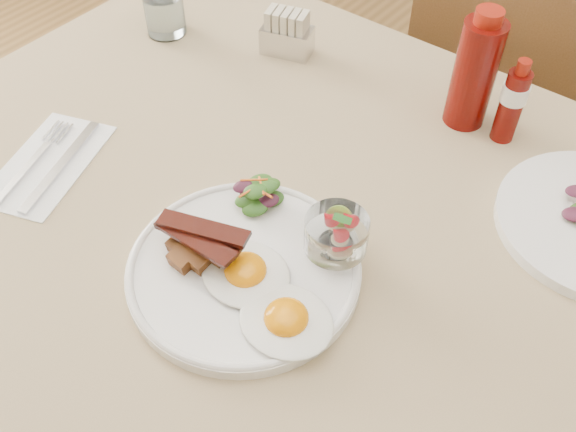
# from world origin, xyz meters

# --- Properties ---
(table) EXTENTS (1.33, 0.88, 0.75)m
(table) POSITION_xyz_m (0.00, 0.00, 0.66)
(table) COLOR brown
(table) RESTS_ON ground
(chair_far) EXTENTS (0.42, 0.42, 0.93)m
(chair_far) POSITION_xyz_m (0.00, 0.66, 0.52)
(chair_far) COLOR brown
(chair_far) RESTS_ON ground
(main_plate) EXTENTS (0.28, 0.28, 0.02)m
(main_plate) POSITION_xyz_m (-0.05, -0.13, 0.76)
(main_plate) COLOR white
(main_plate) RESTS_ON table
(fried_eggs) EXTENTS (0.21, 0.15, 0.03)m
(fried_eggs) POSITION_xyz_m (-0.00, -0.15, 0.78)
(fried_eggs) COLOR white
(fried_eggs) RESTS_ON main_plate
(bacon_potato_pile) EXTENTS (0.12, 0.07, 0.05)m
(bacon_potato_pile) POSITION_xyz_m (-0.10, -0.15, 0.79)
(bacon_potato_pile) COLOR brown
(bacon_potato_pile) RESTS_ON main_plate
(side_salad) EXTENTS (0.07, 0.06, 0.04)m
(side_salad) POSITION_xyz_m (-0.10, -0.04, 0.79)
(side_salad) COLOR #1C4A13
(side_salad) RESTS_ON main_plate
(fruit_cup) EXTENTS (0.07, 0.07, 0.08)m
(fruit_cup) POSITION_xyz_m (0.03, -0.05, 0.81)
(fruit_cup) COLOR white
(fruit_cup) RESTS_ON main_plate
(ketchup_bottle) EXTENTS (0.07, 0.07, 0.18)m
(ketchup_bottle) POSITION_xyz_m (0.02, 0.29, 0.84)
(ketchup_bottle) COLOR #530804
(ketchup_bottle) RESTS_ON table
(hot_sauce_bottle) EXTENTS (0.04, 0.04, 0.13)m
(hot_sauce_bottle) POSITION_xyz_m (0.08, 0.29, 0.82)
(hot_sauce_bottle) COLOR #530804
(hot_sauce_bottle) RESTS_ON table
(sugar_caddy) EXTENTS (0.09, 0.07, 0.08)m
(sugar_caddy) POSITION_xyz_m (-0.30, 0.27, 0.79)
(sugar_caddy) COLOR silver
(sugar_caddy) RESTS_ON table
(water_glass) EXTENTS (0.07, 0.07, 0.12)m
(water_glass) POSITION_xyz_m (-0.50, 0.19, 0.80)
(water_glass) COLOR white
(water_glass) RESTS_ON table
(napkin_cutlery) EXTENTS (0.17, 0.23, 0.01)m
(napkin_cutlery) POSITION_xyz_m (-0.39, -0.15, 0.75)
(napkin_cutlery) COLOR white
(napkin_cutlery) RESTS_ON table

